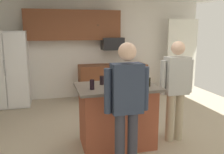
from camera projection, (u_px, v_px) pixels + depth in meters
floor at (116, 138)px, 4.15m from camera, size 7.04×7.04×0.00m
back_wall at (88, 49)px, 6.56m from camera, size 6.40×0.10×2.60m
french_door_window_panel at (182, 55)px, 6.87m from camera, size 0.90×0.06×2.00m
cabinet_run_upper at (73, 25)px, 6.15m from camera, size 2.40×0.38×0.75m
cabinet_run_lower at (113, 81)px, 6.57m from camera, size 1.80×0.63×0.90m
refrigerator at (8, 69)px, 5.74m from camera, size 0.95×0.76×1.79m
microwave_over_range at (112, 44)px, 6.39m from camera, size 0.56×0.40×0.32m
kitchen_island at (117, 115)px, 3.83m from camera, size 1.24×0.86×0.97m
person_elder_center at (176, 85)px, 3.90m from camera, size 0.57×0.22×1.65m
person_guest_right at (127, 100)px, 2.98m from camera, size 0.57×0.22×1.68m
glass_pilsner at (102, 80)px, 3.80m from camera, size 0.07×0.07×0.14m
tumbler_amber at (92, 84)px, 3.49m from camera, size 0.07×0.07×0.15m
glass_dark_ale at (148, 82)px, 3.69m from camera, size 0.07×0.07×0.13m
glass_stout_tall at (123, 83)px, 3.61m from camera, size 0.08×0.08×0.13m
serving_tray at (123, 83)px, 3.84m from camera, size 0.44×0.30×0.04m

